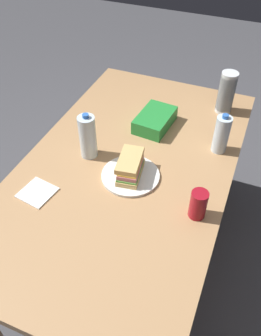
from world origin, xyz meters
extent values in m
plane|color=#4C4C51|center=(0.00, 0.00, 0.00)|extent=(8.00, 8.00, 0.00)
cube|color=tan|center=(0.00, 0.00, 0.74)|extent=(1.56, 0.90, 0.04)
cylinder|color=#977049|center=(0.70, -0.37, 0.36)|extent=(0.07, 0.07, 0.72)
cylinder|color=#977049|center=(0.70, 0.37, 0.36)|extent=(0.07, 0.07, 0.72)
cylinder|color=white|center=(-0.06, -0.04, 0.77)|extent=(0.25, 0.25, 0.01)
cube|color=#DBB26B|center=(-0.06, -0.04, 0.79)|extent=(0.18, 0.11, 0.02)
cube|color=#599E3F|center=(-0.06, -0.04, 0.80)|extent=(0.17, 0.11, 0.01)
cube|color=#C6727A|center=(-0.06, -0.04, 0.82)|extent=(0.17, 0.11, 0.02)
cube|color=yellow|center=(-0.06, -0.04, 0.83)|extent=(0.16, 0.10, 0.01)
cube|color=#DBB26B|center=(-0.05, -0.03, 0.85)|extent=(0.18, 0.11, 0.02)
cylinder|color=maroon|center=(-0.16, -0.36, 0.83)|extent=(0.07, 0.07, 0.12)
cube|color=#268C38|center=(0.32, -0.02, 0.80)|extent=(0.24, 0.17, 0.07)
cylinder|color=silver|center=(0.26, -0.35, 0.85)|extent=(0.07, 0.07, 0.18)
cylinder|color=blue|center=(0.26, -0.35, 0.95)|extent=(0.03, 0.03, 0.02)
cylinder|color=silver|center=(0.58, -0.31, 0.81)|extent=(0.08, 0.08, 0.09)
cylinder|color=silver|center=(0.58, -0.31, 0.83)|extent=(0.08, 0.08, 0.09)
cylinder|color=silver|center=(0.58, -0.31, 0.85)|extent=(0.08, 0.08, 0.09)
cylinder|color=silver|center=(0.58, -0.31, 0.87)|extent=(0.08, 0.08, 0.09)
cylinder|color=silver|center=(0.58, -0.31, 0.88)|extent=(0.08, 0.08, 0.09)
cylinder|color=silver|center=(0.58, -0.31, 0.90)|extent=(0.08, 0.08, 0.09)
cylinder|color=silver|center=(0.58, -0.31, 0.92)|extent=(0.08, 0.08, 0.09)
cylinder|color=silver|center=(0.58, -0.31, 0.94)|extent=(0.08, 0.08, 0.09)
cylinder|color=silver|center=(0.00, 0.19, 0.87)|extent=(0.08, 0.08, 0.21)
cylinder|color=blue|center=(0.00, 0.19, 0.98)|extent=(0.03, 0.03, 0.02)
cube|color=white|center=(-0.29, 0.28, 0.77)|extent=(0.15, 0.15, 0.01)
camera|label=1|loc=(-1.05, -0.45, 1.83)|focal=37.67mm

